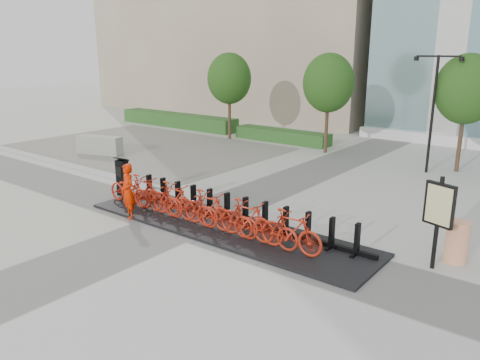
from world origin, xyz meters
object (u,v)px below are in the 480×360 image
Objects in this scene: bike_0 at (129,190)px; map_sign at (439,209)px; construction_barrel at (457,242)px; jersey_barrier at (100,145)px; worker_red at (128,191)px; kiosk at (123,177)px.

map_sign is at bearing -81.41° from bike_0.
map_sign reaches higher than construction_barrel.
bike_0 is at bearing -167.65° from construction_barrel.
bike_0 is at bearing -47.63° from jersey_barrier.
worker_red is 1.65× the size of construction_barrel.
construction_barrel is 0.44× the size of jersey_barrier.
map_sign is at bearing 32.24° from worker_red.
construction_barrel is at bearing 83.62° from map_sign.
kiosk is 11.12m from construction_barrel.
bike_0 is at bearing -152.94° from map_sign.
kiosk reaches higher than jersey_barrier.
bike_0 reaches higher than construction_barrel.
map_sign is (10.65, 0.95, 0.77)m from kiosk.
construction_barrel is at bearing -77.65° from bike_0.
map_sign reaches higher than jersey_barrier.
bike_0 is 9.10m from jersey_barrier.
jersey_barrier is (-6.93, 3.99, -0.30)m from kiosk.
construction_barrel is at bearing -0.83° from kiosk.
map_sign is at bearing -27.80° from jersey_barrier.
construction_barrel is (10.00, 2.19, -0.05)m from bike_0.
kiosk is 8.00m from jersey_barrier.
worker_red is at bearing -48.86° from jersey_barrier.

